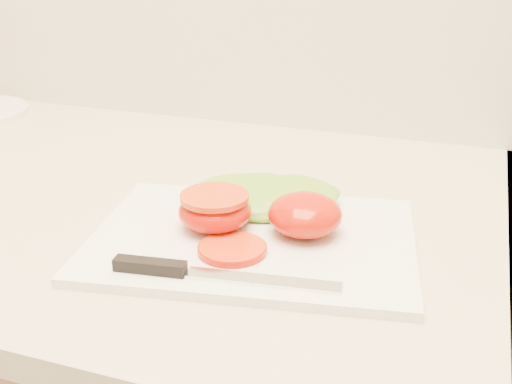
% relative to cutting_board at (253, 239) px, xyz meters
% --- Properties ---
extents(cutting_board, '(0.37, 0.29, 0.01)m').
position_rel_cutting_board_xyz_m(cutting_board, '(0.00, 0.00, 0.00)').
color(cutting_board, white).
rests_on(cutting_board, counter).
extents(tomato_half_dome, '(0.08, 0.08, 0.04)m').
position_rel_cutting_board_xyz_m(tomato_half_dome, '(0.05, 0.02, 0.03)').
color(tomato_half_dome, '#B51000').
rests_on(tomato_half_dome, cutting_board).
extents(tomato_half_cut, '(0.08, 0.08, 0.04)m').
position_rel_cutting_board_xyz_m(tomato_half_cut, '(-0.04, 0.00, 0.03)').
color(tomato_half_cut, '#B51000').
rests_on(tomato_half_cut, cutting_board).
extents(tomato_slice_0, '(0.07, 0.07, 0.01)m').
position_rel_cutting_board_xyz_m(tomato_slice_0, '(-0.01, -0.04, 0.01)').
color(tomato_slice_0, '#DC4F18').
rests_on(tomato_slice_0, cutting_board).
extents(lettuce_leaf_0, '(0.17, 0.14, 0.03)m').
position_rel_cutting_board_xyz_m(lettuce_leaf_0, '(-0.03, 0.07, 0.02)').
color(lettuce_leaf_0, '#8DB32F').
rests_on(lettuce_leaf_0, cutting_board).
extents(lettuce_leaf_1, '(0.15, 0.13, 0.03)m').
position_rel_cutting_board_xyz_m(lettuce_leaf_1, '(0.01, 0.08, 0.02)').
color(lettuce_leaf_1, '#8DB32F').
rests_on(lettuce_leaf_1, cutting_board).
extents(knife, '(0.21, 0.05, 0.01)m').
position_rel_cutting_board_xyz_m(knife, '(-0.02, -0.10, 0.01)').
color(knife, silver).
rests_on(knife, cutting_board).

